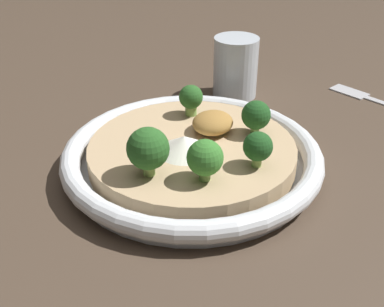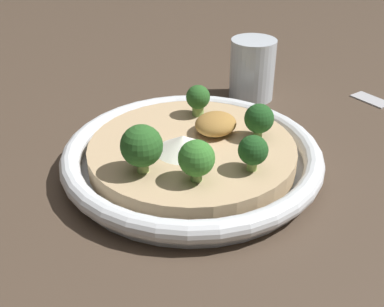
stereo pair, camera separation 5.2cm
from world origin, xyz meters
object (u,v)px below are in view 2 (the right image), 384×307
at_px(broccoli_right, 198,98).
at_px(broccoli_front_left, 253,151).
at_px(drinking_glass, 252,69).
at_px(broccoli_left, 197,159).
at_px(broccoli_front_right, 259,119).
at_px(broccoli_back_left, 142,146).
at_px(risotto_bowl, 192,156).

relative_size(broccoli_right, broccoli_front_left, 1.01).
xyz_separation_m(broccoli_front_left, drinking_glass, (0.21, 0.12, -0.01)).
height_order(broccoli_left, broccoli_front_left, broccoli_left).
bearing_deg(broccoli_right, broccoli_front_right, -95.28).
bearing_deg(drinking_glass, broccoli_front_left, -150.83).
bearing_deg(broccoli_back_left, broccoli_left, -71.23).
xyz_separation_m(broccoli_left, broccoli_front_left, (0.05, -0.03, -0.00)).
xyz_separation_m(risotto_bowl, broccoli_left, (-0.05, -0.04, 0.04)).
height_order(risotto_bowl, broccoli_right, broccoli_right).
relative_size(broccoli_right, broccoli_front_right, 0.96).
xyz_separation_m(broccoli_back_left, broccoli_left, (0.02, -0.05, -0.00)).
distance_m(risotto_bowl, broccoli_left, 0.08).
bearing_deg(broccoli_left, drinking_glass, 18.14).
height_order(broccoli_front_right, drinking_glass, drinking_glass).
distance_m(broccoli_left, broccoli_right, 0.14).
relative_size(broccoli_left, broccoli_right, 1.12).
bearing_deg(broccoli_front_right, broccoli_left, 176.34).
xyz_separation_m(broccoli_back_left, broccoli_right, (0.13, 0.03, -0.01)).
bearing_deg(broccoli_right, broccoli_back_left, -168.48).
relative_size(broccoli_left, drinking_glass, 0.49).
height_order(broccoli_front_left, broccoli_front_right, broccoli_front_right).
distance_m(broccoli_right, broccoli_front_right, 0.09).
distance_m(broccoli_front_right, drinking_glass, 0.18).
bearing_deg(broccoli_front_right, broccoli_right, 84.72).
bearing_deg(broccoli_back_left, broccoli_right, 11.52).
xyz_separation_m(broccoli_left, broccoli_front_right, (0.11, -0.01, -0.00)).
xyz_separation_m(risotto_bowl, broccoli_right, (0.06, 0.04, 0.04)).
distance_m(broccoli_back_left, broccoli_front_right, 0.14).
height_order(risotto_bowl, broccoli_front_left, broccoli_front_left).
bearing_deg(broccoli_back_left, drinking_glass, 6.94).
distance_m(broccoli_front_left, drinking_glass, 0.24).
bearing_deg(broccoli_front_left, broccoli_left, 143.89).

